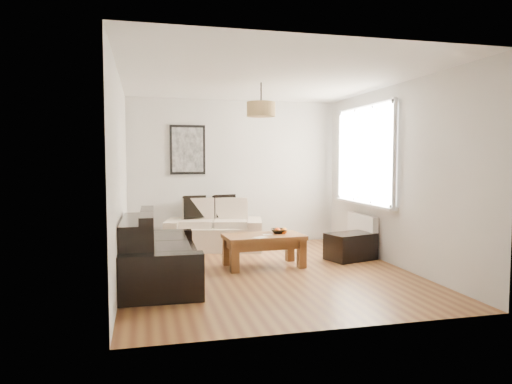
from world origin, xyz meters
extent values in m
plane|color=brown|center=(0.00, 0.00, 0.00)|extent=(4.50, 4.50, 0.00)
cube|color=white|center=(1.82, 0.80, 0.38)|extent=(0.10, 0.90, 0.52)
cylinder|color=tan|center=(0.00, 0.30, 2.23)|extent=(0.40, 0.40, 0.20)
cube|color=black|center=(1.45, 0.44, 0.20)|extent=(0.81, 0.64, 0.41)
cube|color=black|center=(-0.76, 1.97, 0.70)|extent=(0.40, 0.16, 0.39)
cube|color=black|center=(-0.23, 1.97, 0.71)|extent=(0.42, 0.21, 0.40)
imported|color=black|center=(0.29, 0.38, 0.49)|extent=(0.31, 0.31, 0.06)
sphere|color=orange|center=(0.35, 0.31, 0.50)|extent=(0.10, 0.10, 0.09)
sphere|color=orange|center=(0.37, 0.36, 0.50)|extent=(0.09, 0.09, 0.08)
sphere|color=#FF5615|center=(0.27, 0.38, 0.50)|extent=(0.11, 0.11, 0.09)
cube|color=silver|center=(-0.06, 0.08, 0.46)|extent=(0.22, 0.20, 0.01)
camera|label=1|loc=(-1.61, -6.07, 1.53)|focal=32.72mm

